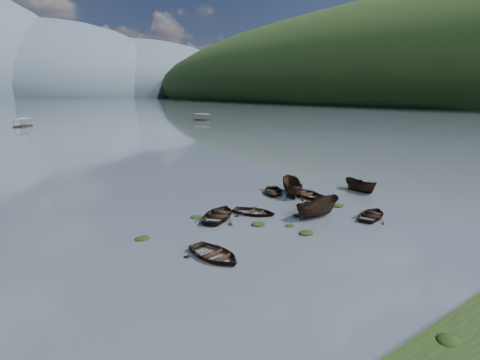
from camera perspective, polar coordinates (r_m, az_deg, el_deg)
ground_plane at (r=30.43m, az=13.43°, el=-7.91°), size 2400.00×2400.00×0.00m
right_hill_far at (r=537.60m, az=28.52°, el=10.55°), size 520.00×1200.00×190.00m
haze_mtn_c at (r=932.51m, az=-26.23°, el=11.28°), size 520.00×520.00×260.00m
haze_mtn_d at (r=979.91m, az=-15.63°, el=12.17°), size 520.00×520.00×220.00m
rowboat_0 at (r=25.58m, az=-3.90°, el=-11.74°), size 3.69×4.74×0.90m
rowboat_1 at (r=33.14m, az=-3.21°, el=-5.77°), size 6.01×5.82×1.01m
rowboat_2 at (r=34.15m, az=11.65°, el=-5.45°), size 4.89×1.96×1.87m
rowboat_3 at (r=40.54m, az=9.82°, el=-2.38°), size 3.70×4.90×0.96m
rowboat_4 at (r=35.21m, az=19.46°, el=-5.38°), size 4.90×4.20×0.86m
rowboat_5 at (r=43.83m, az=17.86°, el=-1.65°), size 1.90×4.28×1.61m
rowboat_6 at (r=34.07m, az=2.15°, el=-5.22°), size 4.53×4.91×0.83m
rowboat_7 at (r=40.96m, az=5.02°, el=-2.07°), size 4.84×5.07×0.86m
rowboat_8 at (r=40.72m, az=7.86°, el=-2.24°), size 4.40×5.24×1.95m
weed_clump_0 at (r=31.46m, az=2.82°, el=-6.83°), size 1.24×1.02×0.27m
weed_clump_1 at (r=31.45m, az=7.59°, el=-6.94°), size 0.87×0.70×0.19m
weed_clump_2 at (r=30.01m, az=10.11°, el=-8.04°), size 1.29×1.03×0.28m
weed_clump_3 at (r=34.07m, az=8.77°, el=-5.38°), size 0.92×0.78×0.20m
weed_clump_4 at (r=37.59m, az=14.77°, el=-3.88°), size 1.28×1.02×0.27m
weed_clump_5 at (r=29.44m, az=-14.65°, el=-8.71°), size 1.15×0.93×0.24m
weed_clump_6 at (r=33.40m, az=-6.69°, el=-5.69°), size 1.09×0.91×0.23m
weed_clump_7 at (r=45.82m, az=7.36°, el=-0.47°), size 1.05×0.84×0.23m
pontoon_centre at (r=138.93m, az=-30.16°, el=7.04°), size 6.04×6.85×2.50m
pontoon_right at (r=148.22m, az=-5.81°, el=9.03°), size 5.10×6.82×2.42m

